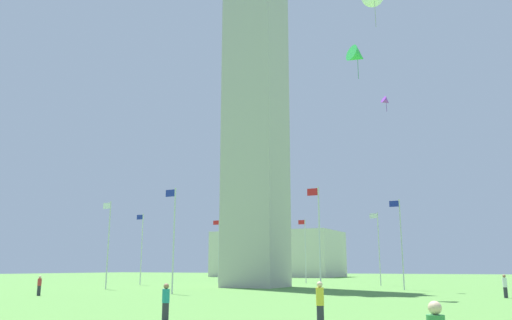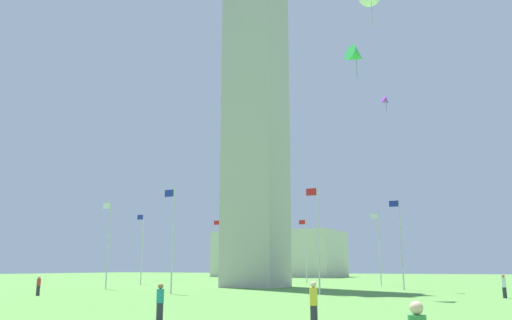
{
  "view_description": "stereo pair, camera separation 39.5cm",
  "coord_description": "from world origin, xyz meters",
  "px_view_note": "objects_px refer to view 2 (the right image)",
  "views": [
    {
      "loc": [
        -26.36,
        54.69,
        2.31
      ],
      "look_at": [
        0.0,
        0.0,
        15.24
      ],
      "focal_mm": 35.35,
      "sensor_mm": 36.0,
      "label": 1
    },
    {
      "loc": [
        -26.72,
        54.52,
        2.31
      ],
      "look_at": [
        0.0,
        0.0,
        15.24
      ],
      "focal_mm": 35.35,
      "sensor_mm": 36.0,
      "label": 2
    }
  ],
  "objects_px": {
    "person_teal_shirt": "(160,303)",
    "kite_green_delta": "(356,56)",
    "flagpole_s": "(401,240)",
    "flagpole_nw": "(219,248)",
    "flagpole_sw": "(379,245)",
    "flagpole_w": "(306,248)",
    "flagpole_se": "(318,235)",
    "distant_building": "(280,254)",
    "person_white_shirt": "(504,286)",
    "person_red_shirt": "(38,286)",
    "flagpole_n": "(142,246)",
    "flagpole_ne": "(108,241)",
    "obelisk_monument": "(256,53)",
    "person_yellow_shirt": "(314,304)",
    "kite_purple_delta": "(386,101)",
    "flagpole_e": "(172,235)"
  },
  "relations": [
    {
      "from": "flagpole_w",
      "to": "person_teal_shirt",
      "type": "xyz_separation_m",
      "value": [
        -13.16,
        53.09,
        -4.29
      ]
    },
    {
      "from": "person_red_shirt",
      "to": "distant_building",
      "type": "xyz_separation_m",
      "value": [
        14.64,
        -84.27,
        4.57
      ]
    },
    {
      "from": "flagpole_nw",
      "to": "person_yellow_shirt",
      "type": "bearing_deg",
      "value": 124.1
    },
    {
      "from": "person_red_shirt",
      "to": "kite_purple_delta",
      "type": "xyz_separation_m",
      "value": [
        -24.86,
        -22.62,
        19.27
      ]
    },
    {
      "from": "flagpole_n",
      "to": "person_yellow_shirt",
      "type": "bearing_deg",
      "value": 136.5
    },
    {
      "from": "flagpole_s",
      "to": "person_red_shirt",
      "type": "distance_m",
      "value": 35.05
    },
    {
      "from": "kite_green_delta",
      "to": "distant_building",
      "type": "bearing_deg",
      "value": -61.78
    },
    {
      "from": "flagpole_ne",
      "to": "person_white_shirt",
      "type": "bearing_deg",
      "value": -178.12
    },
    {
      "from": "flagpole_nw",
      "to": "flagpole_n",
      "type": "bearing_deg",
      "value": 67.5
    },
    {
      "from": "person_white_shirt",
      "to": "kite_green_delta",
      "type": "distance_m",
      "value": 22.36
    },
    {
      "from": "flagpole_s",
      "to": "flagpole_ne",
      "type": "bearing_deg",
      "value": 22.5
    },
    {
      "from": "flagpole_se",
      "to": "flagpole_s",
      "type": "xyz_separation_m",
      "value": [
        -4.96,
        -11.98,
        0.0
      ]
    },
    {
      "from": "person_yellow_shirt",
      "to": "kite_green_delta",
      "type": "bearing_deg",
      "value": -22.31
    },
    {
      "from": "flagpole_s",
      "to": "kite_green_delta",
      "type": "xyz_separation_m",
      "value": [
        0.58,
        12.98,
        15.64
      ]
    },
    {
      "from": "flagpole_e",
      "to": "flagpole_se",
      "type": "bearing_deg",
      "value": -157.5
    },
    {
      "from": "flagpole_sw",
      "to": "distant_building",
      "type": "height_order",
      "value": "distant_building"
    },
    {
      "from": "person_red_shirt",
      "to": "distant_building",
      "type": "bearing_deg",
      "value": 23.39
    },
    {
      "from": "person_teal_shirt",
      "to": "kite_green_delta",
      "type": "distance_m",
      "value": 30.73
    },
    {
      "from": "flagpole_nw",
      "to": "kite_green_delta",
      "type": "height_order",
      "value": "kite_green_delta"
    },
    {
      "from": "flagpole_n",
      "to": "kite_green_delta",
      "type": "height_order",
      "value": "kite_green_delta"
    },
    {
      "from": "flagpole_s",
      "to": "person_yellow_shirt",
      "type": "height_order",
      "value": "flagpole_s"
    },
    {
      "from": "flagpole_s",
      "to": "flagpole_nw",
      "type": "relative_size",
      "value": 1.0
    },
    {
      "from": "flagpole_sw",
      "to": "flagpole_w",
      "type": "distance_m",
      "value": 12.97
    },
    {
      "from": "flagpole_sw",
      "to": "flagpole_se",
      "type": "bearing_deg",
      "value": 90.0
    },
    {
      "from": "flagpole_s",
      "to": "person_white_shirt",
      "type": "bearing_deg",
      "value": 131.34
    },
    {
      "from": "flagpole_e",
      "to": "person_red_shirt",
      "type": "height_order",
      "value": "flagpole_e"
    },
    {
      "from": "flagpole_nw",
      "to": "flagpole_sw",
      "type": "bearing_deg",
      "value": 180.0
    },
    {
      "from": "flagpole_ne",
      "to": "flagpole_se",
      "type": "height_order",
      "value": "same"
    },
    {
      "from": "flagpole_s",
      "to": "flagpole_sw",
      "type": "distance_m",
      "value": 12.97
    },
    {
      "from": "flagpole_ne",
      "to": "person_teal_shirt",
      "type": "height_order",
      "value": "flagpole_ne"
    },
    {
      "from": "kite_green_delta",
      "to": "flagpole_ne",
      "type": "bearing_deg",
      "value": -2.02
    },
    {
      "from": "person_teal_shirt",
      "to": "flagpole_sw",
      "type": "bearing_deg",
      "value": 2.68
    },
    {
      "from": "flagpole_se",
      "to": "distant_building",
      "type": "height_order",
      "value": "distant_building"
    },
    {
      "from": "person_yellow_shirt",
      "to": "kite_purple_delta",
      "type": "xyz_separation_m",
      "value": [
        3.19,
        -33.52,
        19.2
      ]
    },
    {
      "from": "flagpole_se",
      "to": "flagpole_s",
      "type": "bearing_deg",
      "value": -112.5
    },
    {
      "from": "flagpole_sw",
      "to": "flagpole_nw",
      "type": "bearing_deg",
      "value": -0.0
    },
    {
      "from": "flagpole_sw",
      "to": "person_yellow_shirt",
      "type": "height_order",
      "value": "flagpole_sw"
    },
    {
      "from": "person_teal_shirt",
      "to": "flagpole_w",
      "type": "bearing_deg",
      "value": 15.2
    },
    {
      "from": "kite_green_delta",
      "to": "kite_purple_delta",
      "type": "relative_size",
      "value": 1.77
    },
    {
      "from": "flagpole_ne",
      "to": "person_teal_shirt",
      "type": "xyz_separation_m",
      "value": [
        -25.13,
        24.17,
        -4.29
      ]
    },
    {
      "from": "flagpole_ne",
      "to": "person_white_shirt",
      "type": "distance_m",
      "value": 38.6
    },
    {
      "from": "flagpole_se",
      "to": "flagpole_nw",
      "type": "bearing_deg",
      "value": -45.0
    },
    {
      "from": "flagpole_e",
      "to": "kite_purple_delta",
      "type": "distance_m",
      "value": 27.25
    },
    {
      "from": "flagpole_e",
      "to": "person_teal_shirt",
      "type": "distance_m",
      "value": 23.67
    },
    {
      "from": "flagpole_n",
      "to": "distant_building",
      "type": "xyz_separation_m",
      "value": [
        6.11,
        -60.45,
        0.28
      ]
    },
    {
      "from": "kite_green_delta",
      "to": "person_yellow_shirt",
      "type": "bearing_deg",
      "value": 98.59
    },
    {
      "from": "obelisk_monument",
      "to": "distant_building",
      "type": "distance_m",
      "value": 69.02
    },
    {
      "from": "distant_building",
      "to": "flagpole_se",
      "type": "bearing_deg",
      "value": 115.81
    },
    {
      "from": "kite_purple_delta",
      "to": "kite_green_delta",
      "type": "bearing_deg",
      "value": 89.54
    },
    {
      "from": "person_white_shirt",
      "to": "flagpole_e",
      "type": "bearing_deg",
      "value": 43.08
    }
  ]
}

